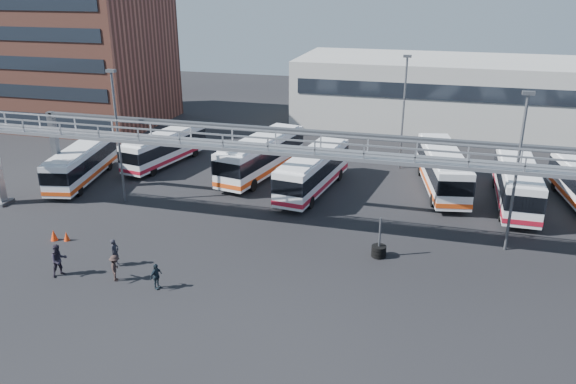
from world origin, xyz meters
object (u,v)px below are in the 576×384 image
(light_pole_back, at_px, (404,107))
(light_pole_left, at_px, (117,130))
(pedestrian_b, at_px, (59,260))
(pedestrian_d, at_px, (156,276))
(bus_7, at_px, (517,181))
(cone_right, at_px, (66,236))
(bus_6, at_px, (442,168))
(pedestrian_a, at_px, (115,252))
(tire_stack, at_px, (379,250))
(pedestrian_c, at_px, (115,268))
(cone_left, at_px, (54,235))
(light_pole_mid, at_px, (518,165))
(bus_3, at_px, (261,155))
(bus_1, at_px, (165,147))
(bus_4, at_px, (313,170))
(bus_0, at_px, (81,163))

(light_pole_back, bearing_deg, light_pole_left, -145.01)
(pedestrian_b, bearing_deg, pedestrian_d, -55.64)
(bus_7, relative_size, cone_right, 18.16)
(light_pole_back, bearing_deg, bus_7, -35.79)
(light_pole_back, relative_size, pedestrian_b, 5.16)
(light_pole_back, xyz_separation_m, bus_6, (3.76, -4.93, -3.81))
(light_pole_back, relative_size, pedestrian_a, 5.91)
(bus_6, relative_size, tire_stack, 4.45)
(pedestrian_c, height_order, cone_left, pedestrian_c)
(light_pole_mid, bearing_deg, bus_7, 81.40)
(bus_6, distance_m, bus_7, 5.76)
(light_pole_mid, relative_size, pedestrian_c, 6.42)
(bus_6, bearing_deg, pedestrian_c, -141.61)
(pedestrian_b, relative_size, pedestrian_c, 1.24)
(bus_3, relative_size, bus_6, 1.01)
(light_pole_back, xyz_separation_m, tire_stack, (0.28, -18.15, -5.28))
(bus_1, height_order, cone_left, bus_1)
(bus_3, distance_m, pedestrian_c, 19.95)
(pedestrian_b, height_order, cone_right, pedestrian_b)
(light_pole_back, height_order, pedestrian_c, light_pole_back)
(bus_1, height_order, pedestrian_d, bus_1)
(light_pole_back, bearing_deg, bus_4, -128.20)
(bus_1, bearing_deg, cone_right, -75.24)
(light_pole_left, distance_m, cone_right, 9.14)
(light_pole_mid, xyz_separation_m, bus_4, (-14.30, 6.99, -3.90))
(bus_7, height_order, pedestrian_a, bus_7)
(pedestrian_b, xyz_separation_m, pedestrian_d, (6.16, 0.14, -0.22))
(pedestrian_d, relative_size, tire_stack, 0.58)
(bus_6, height_order, tire_stack, bus_6)
(cone_right, bearing_deg, light_pole_mid, 12.81)
(bus_3, xyz_separation_m, bus_7, (20.81, -1.29, -0.05))
(light_pole_mid, relative_size, tire_stack, 3.88)
(bus_7, xyz_separation_m, cone_left, (-30.09, -14.86, -1.52))
(cone_right, bearing_deg, bus_1, 94.21)
(light_pole_mid, bearing_deg, pedestrian_d, -151.73)
(bus_1, xyz_separation_m, pedestrian_d, (9.96, -20.69, -0.92))
(bus_0, relative_size, cone_left, 14.02)
(light_pole_back, distance_m, bus_0, 28.30)
(light_pole_mid, xyz_separation_m, tire_stack, (-7.72, -3.15, -5.28))
(bus_1, height_order, pedestrian_c, bus_1)
(bus_3, relative_size, bus_4, 1.07)
(bus_3, height_order, bus_7, bus_3)
(light_pole_left, distance_m, bus_7, 30.40)
(bus_7, bearing_deg, bus_0, -172.79)
(pedestrian_a, distance_m, cone_right, 5.51)
(bus_0, height_order, bus_7, bus_7)
(bus_0, height_order, bus_6, bus_6)
(light_pole_left, bearing_deg, bus_4, 23.62)
(bus_3, relative_size, pedestrian_a, 6.88)
(light_pole_back, distance_m, tire_stack, 18.90)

